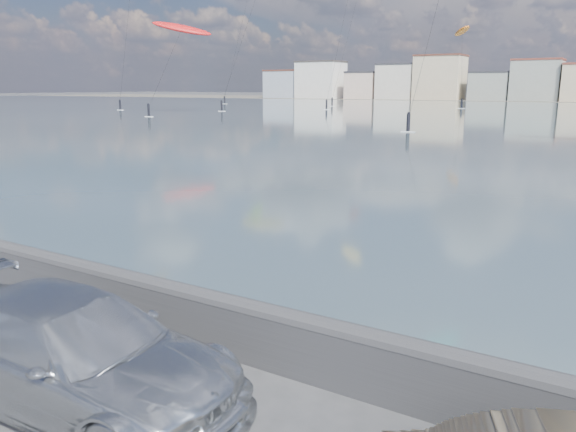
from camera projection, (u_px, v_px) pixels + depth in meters
The scene contains 5 objects.
ground at pixel (71, 422), 7.61m from camera, with size 700.00×700.00×0.00m, color #333335.
seawall at pixel (200, 314), 9.72m from camera, with size 400.00×0.36×1.08m.
car_silver at pixel (73, 352), 7.91m from camera, with size 2.22×5.45×1.58m, color silver.
kitesurfer_6 at pixel (462, 32), 120.90m from camera, with size 7.76×15.79×17.40m.
kitesurfer_9 at pixel (182, 29), 91.73m from camera, with size 9.56×15.99×15.49m.
Camera 1 is at (6.06, -4.23, 4.44)m, focal length 35.00 mm.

